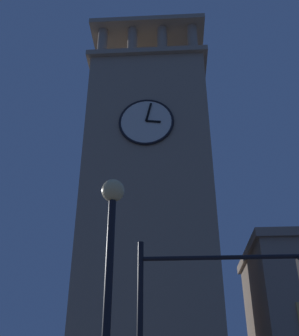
# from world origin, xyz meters

# --- Properties ---
(clocktower) EXTENTS (8.18, 7.79, 28.65)m
(clocktower) POSITION_xyz_m (0.99, -5.08, 11.73)
(clocktower) COLOR gray
(clocktower) RESTS_ON ground_plane
(traffic_signal_near) EXTENTS (4.52, 0.41, 5.80)m
(traffic_signal_near) POSITION_xyz_m (-0.97, 7.87, 3.91)
(traffic_signal_near) COLOR black
(traffic_signal_near) RESTS_ON ground_plane
(street_lamp) EXTENTS (0.44, 0.44, 5.63)m
(street_lamp) POSITION_xyz_m (0.73, 11.93, 3.88)
(street_lamp) COLOR black
(street_lamp) RESTS_ON ground_plane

